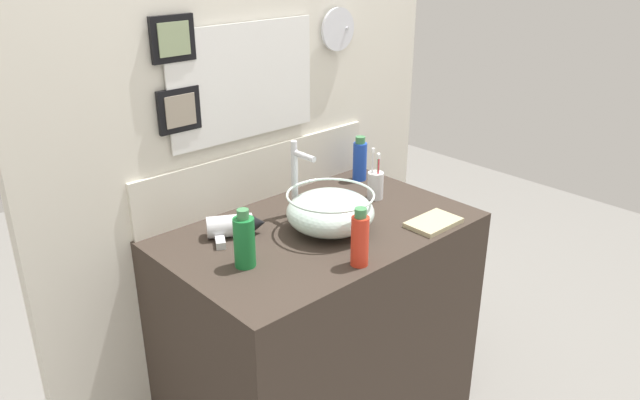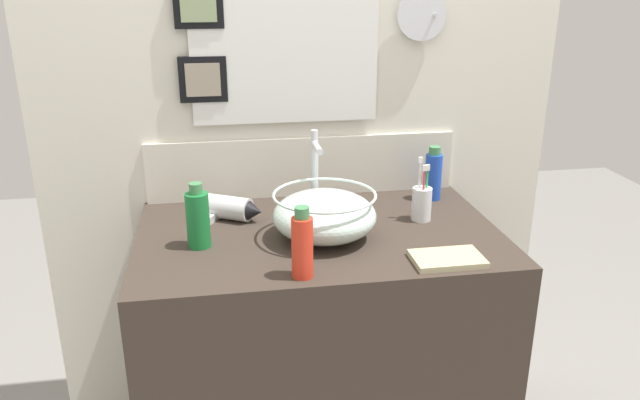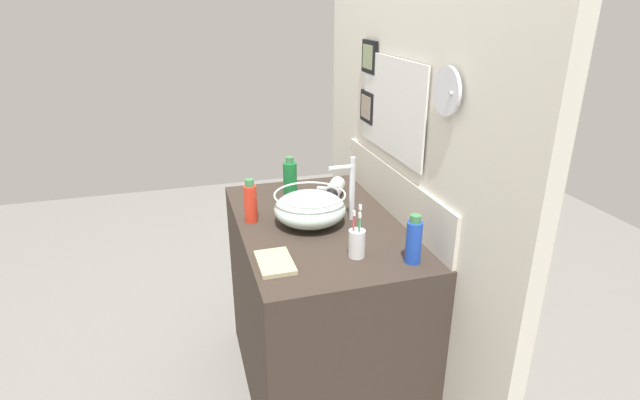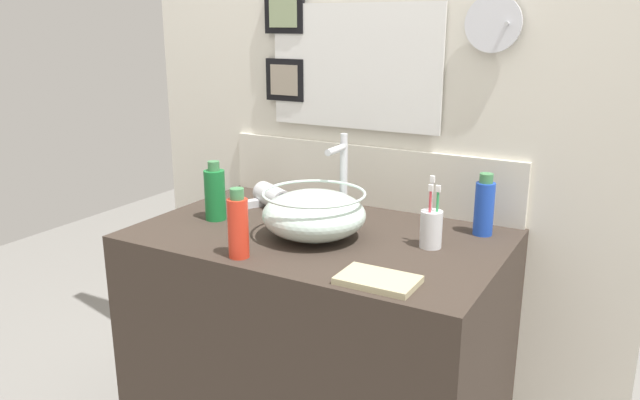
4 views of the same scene
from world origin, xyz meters
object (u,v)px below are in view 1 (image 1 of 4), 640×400
object	(u,v)px
faucet	(297,174)
toothbrush_cup	(375,185)
glass_bowl_sink	(330,211)
hair_drier	(234,226)
hand_towel	(433,223)
lotion_bottle	(360,160)
shampoo_bottle	(360,239)
soap_dispenser	(244,241)

from	to	relation	value
faucet	toothbrush_cup	xyz separation A→B (m)	(0.32, -0.08, -0.10)
glass_bowl_sink	hair_drier	bearing A→B (deg)	144.48
hair_drier	hand_towel	size ratio (longest dim) A/B	1.13
faucet	lotion_bottle	xyz separation A→B (m)	(0.41, 0.09, -0.07)
toothbrush_cup	lotion_bottle	distance (m)	0.20
shampoo_bottle	hand_towel	xyz separation A→B (m)	(0.39, 0.02, -0.08)
glass_bowl_sink	hand_towel	world-z (taller)	glass_bowl_sink
shampoo_bottle	faucet	bearing A→B (deg)	76.55
hair_drier	shampoo_bottle	size ratio (longest dim) A/B	1.13
soap_dispenser	hand_towel	xyz separation A→B (m)	(0.65, -0.21, -0.08)
lotion_bottle	faucet	bearing A→B (deg)	-167.42
shampoo_bottle	hand_towel	distance (m)	0.40
hair_drier	lotion_bottle	xyz separation A→B (m)	(0.68, 0.08, 0.05)
lotion_bottle	soap_dispenser	bearing A→B (deg)	-161.02
glass_bowl_sink	faucet	size ratio (longest dim) A/B	1.08
glass_bowl_sink	lotion_bottle	size ratio (longest dim) A/B	1.63
glass_bowl_sink	shampoo_bottle	world-z (taller)	shampoo_bottle
hair_drier	soap_dispenser	distance (m)	0.21
hair_drier	toothbrush_cup	xyz separation A→B (m)	(0.58, -0.10, 0.02)
glass_bowl_sink	hand_towel	bearing A→B (deg)	-35.36
glass_bowl_sink	faucet	distance (m)	0.19
lotion_bottle	shampoo_bottle	distance (m)	0.71
glass_bowl_sink	toothbrush_cup	size ratio (longest dim) A/B	1.50
faucet	hand_towel	distance (m)	0.50
hair_drier	hand_towel	distance (m)	0.68
hair_drier	shampoo_bottle	xyz separation A→B (m)	(0.17, -0.42, 0.05)
faucet	hand_towel	bearing A→B (deg)	-52.28
toothbrush_cup	lotion_bottle	bearing A→B (deg)	61.30
glass_bowl_sink	lotion_bottle	world-z (taller)	lotion_bottle
faucet	shampoo_bottle	size ratio (longest dim) A/B	1.46
hair_drier	lotion_bottle	bearing A→B (deg)	6.48
hand_towel	faucet	bearing A→B (deg)	127.72
toothbrush_cup	soap_dispenser	size ratio (longest dim) A/B	1.07
shampoo_bottle	soap_dispenser	distance (m)	0.34
faucet	toothbrush_cup	size ratio (longest dim) A/B	1.38
soap_dispenser	toothbrush_cup	bearing A→B (deg)	7.52
shampoo_bottle	glass_bowl_sink	bearing A→B (deg)	67.33
shampoo_bottle	lotion_bottle	bearing A→B (deg)	44.04
soap_dispenser	hand_towel	distance (m)	0.68
glass_bowl_sink	lotion_bottle	xyz separation A→B (m)	(0.41, 0.26, 0.01)
hair_drier	soap_dispenser	xyz separation A→B (m)	(-0.09, -0.19, 0.05)
glass_bowl_sink	shampoo_bottle	xyz separation A→B (m)	(-0.10, -0.23, 0.02)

